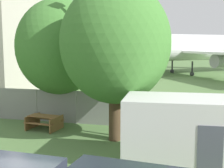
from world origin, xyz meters
name	(u,v)px	position (x,y,z in m)	size (l,w,h in m)	color
perimeter_fence	(119,109)	(0.00, 10.64, 0.97)	(56.07, 0.07, 1.93)	gray
airplane	(175,48)	(1.56, 41.14, 4.02)	(38.69, 33.79, 11.93)	white
portable_cabin	(187,132)	(3.78, 5.58, 1.33)	(4.82, 2.78, 2.66)	silver
picnic_bench_near_cabin	(44,121)	(-3.80, 9.04, 0.47)	(1.90, 1.60, 0.76)	brown
tree_near_hangar	(60,47)	(-3.70, 11.08, 4.45)	(5.15, 5.15, 7.30)	brown
tree_left_of_cabin	(115,43)	(0.39, 8.14, 4.66)	(5.20, 5.20, 7.54)	#4C3823
light_mast	(110,29)	(-0.03, 8.86, 5.34)	(0.44, 0.44, 8.89)	#99999E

